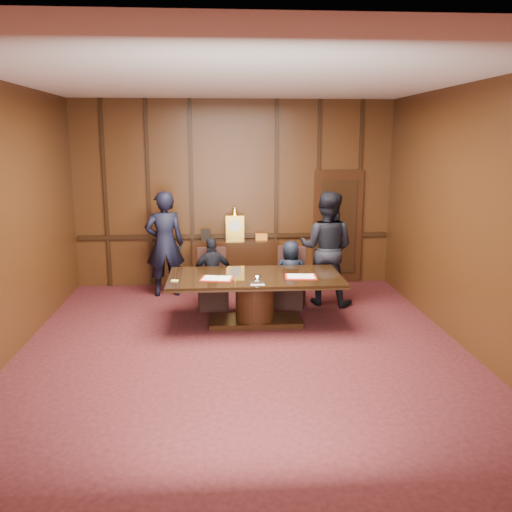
{
  "coord_description": "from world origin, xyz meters",
  "views": [
    {
      "loc": [
        -0.3,
        -6.79,
        2.78
      ],
      "look_at": [
        0.25,
        1.16,
        1.05
      ],
      "focal_mm": 38.0,
      "sensor_mm": 36.0,
      "label": 1
    }
  ],
  "objects_px": {
    "signatory_right": "(291,274)",
    "witness_left": "(165,244)",
    "conference_table": "(255,292)",
    "signatory_left": "(213,274)",
    "witness_right": "(326,248)",
    "sideboard": "(235,262)"
  },
  "relations": [
    {
      "from": "signatory_left",
      "to": "signatory_right",
      "type": "xyz_separation_m",
      "value": [
        1.3,
        0.0,
        -0.03
      ]
    },
    {
      "from": "signatory_right",
      "to": "witness_left",
      "type": "xyz_separation_m",
      "value": [
        -2.15,
        0.87,
        0.38
      ]
    },
    {
      "from": "witness_right",
      "to": "sideboard",
      "type": "bearing_deg",
      "value": -14.4
    },
    {
      "from": "sideboard",
      "to": "witness_right",
      "type": "relative_size",
      "value": 0.83
    },
    {
      "from": "conference_table",
      "to": "witness_left",
      "type": "height_order",
      "value": "witness_left"
    },
    {
      "from": "sideboard",
      "to": "witness_right",
      "type": "xyz_separation_m",
      "value": [
        1.51,
        -1.18,
        0.48
      ]
    },
    {
      "from": "signatory_left",
      "to": "conference_table",
      "type": "bearing_deg",
      "value": 116.73
    },
    {
      "from": "conference_table",
      "to": "witness_left",
      "type": "distance_m",
      "value": 2.29
    },
    {
      "from": "signatory_left",
      "to": "witness_left",
      "type": "xyz_separation_m",
      "value": [
        -0.85,
        0.87,
        0.34
      ]
    },
    {
      "from": "conference_table",
      "to": "signatory_right",
      "type": "relative_size",
      "value": 2.31
    },
    {
      "from": "sideboard",
      "to": "conference_table",
      "type": "xyz_separation_m",
      "value": [
        0.23,
        -2.16,
        0.02
      ]
    },
    {
      "from": "signatory_left",
      "to": "signatory_right",
      "type": "relative_size",
      "value": 1.06
    },
    {
      "from": "signatory_right",
      "to": "sideboard",
      "type": "bearing_deg",
      "value": -50.13
    },
    {
      "from": "conference_table",
      "to": "witness_left",
      "type": "xyz_separation_m",
      "value": [
        -1.5,
        1.67,
        0.44
      ]
    },
    {
      "from": "sideboard",
      "to": "conference_table",
      "type": "distance_m",
      "value": 2.17
    },
    {
      "from": "sideboard",
      "to": "signatory_right",
      "type": "xyz_separation_m",
      "value": [
        0.88,
        -1.36,
        0.08
      ]
    },
    {
      "from": "signatory_left",
      "to": "witness_right",
      "type": "distance_m",
      "value": 1.97
    },
    {
      "from": "signatory_right",
      "to": "signatory_left",
      "type": "bearing_deg",
      "value": 6.83
    },
    {
      "from": "conference_table",
      "to": "witness_right",
      "type": "height_order",
      "value": "witness_right"
    },
    {
      "from": "conference_table",
      "to": "signatory_left",
      "type": "bearing_deg",
      "value": 129.09
    },
    {
      "from": "signatory_right",
      "to": "conference_table",
      "type": "bearing_deg",
      "value": 57.74
    },
    {
      "from": "conference_table",
      "to": "sideboard",
      "type": "bearing_deg",
      "value": 96.19
    }
  ]
}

